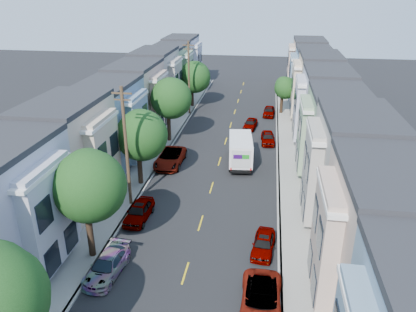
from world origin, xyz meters
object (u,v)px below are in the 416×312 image
at_px(tree_c, 141,135).
at_px(utility_pole_far, 189,78).
at_px(parked_left_d, 170,158).
at_px(parked_left_c, 139,211).
at_px(parked_right_a, 261,301).
at_px(parked_right_b, 263,244).
at_px(tree_e, 194,77).
at_px(tree_far_r, 285,88).
at_px(parked_left_b, 107,266).
at_px(parked_right_c, 268,138).
at_px(parked_right_d, 269,111).
at_px(tree_d, 170,98).
at_px(fedex_truck, 240,149).
at_px(utility_pole_near, 126,148).
at_px(lead_sedan, 250,124).
at_px(tree_b, 88,187).

distance_m(tree_c, utility_pole_far, 22.24).
bearing_deg(parked_left_d, parked_left_c, -89.81).
height_order(parked_right_a, parked_right_b, parked_right_a).
relative_size(tree_e, tree_far_r, 1.30).
bearing_deg(parked_left_c, parked_left_b, -88.07).
height_order(parked_right_c, parked_right_d, parked_right_c).
bearing_deg(tree_d, parked_right_a, -66.31).
xyz_separation_m(fedex_truck, parked_right_b, (2.73, -14.68, -0.99)).
distance_m(utility_pole_far, fedex_truck, 18.64).
relative_size(tree_far_r, utility_pole_far, 0.53).
relative_size(tree_far_r, parked_left_d, 0.96).
xyz_separation_m(tree_c, utility_pole_near, (0.00, -3.77, 0.30)).
bearing_deg(parked_right_a, parked_left_b, 170.13).
relative_size(tree_e, parked_right_b, 1.79).
bearing_deg(tree_d, parked_right_d, 46.56).
bearing_deg(parked_left_b, lead_sedan, 80.69).
height_order(tree_b, tree_far_r, tree_b).
xyz_separation_m(tree_c, lead_sedan, (8.91, 17.22, -4.22)).
relative_size(parked_left_d, parked_right_c, 1.38).
height_order(lead_sedan, parked_right_c, parked_right_c).
xyz_separation_m(lead_sedan, parked_left_d, (-7.51, -12.58, 0.13)).
height_order(parked_left_d, parked_right_a, parked_left_d).
xyz_separation_m(tree_d, parked_right_d, (11.20, 11.83, -4.55)).
relative_size(utility_pole_far, parked_left_b, 2.34).
bearing_deg(parked_left_c, parked_right_a, -38.60).
height_order(fedex_truck, parked_right_d, fedex_truck).
xyz_separation_m(tree_e, fedex_truck, (8.47, -20.05, -2.88)).
relative_size(utility_pole_far, parked_right_b, 2.62).
xyz_separation_m(parked_left_c, parked_right_b, (9.80, -2.79, -0.07)).
xyz_separation_m(utility_pole_far, fedex_truck, (8.47, -16.23, -3.54)).
bearing_deg(tree_b, tree_c, 90.00).
distance_m(fedex_truck, parked_left_c, 13.86).
distance_m(utility_pole_far, parked_left_b, 35.10).
bearing_deg(tree_far_r, parked_left_d, -120.80).
bearing_deg(tree_far_r, parked_left_b, -107.69).
bearing_deg(fedex_truck, parked_left_c, -126.34).
relative_size(tree_d, parked_right_d, 1.90).
height_order(tree_c, fedex_truck, tree_c).
height_order(tree_b, parked_right_a, tree_b).
relative_size(tree_c, tree_far_r, 1.35).
bearing_deg(parked_right_c, utility_pole_near, -128.32).
xyz_separation_m(fedex_truck, parked_left_d, (-7.07, -1.37, -0.85)).
xyz_separation_m(utility_pole_far, parked_left_d, (1.40, -17.60, -4.39)).
height_order(tree_d, lead_sedan, tree_d).
height_order(fedex_truck, parked_right_c, fedex_truck).
height_order(parked_right_a, parked_right_d, parked_right_a).
bearing_deg(tree_e, parked_left_d, -86.26).
xyz_separation_m(tree_d, parked_right_b, (11.20, -19.94, -4.58)).
relative_size(parked_left_b, parked_right_b, 1.12).
relative_size(parked_left_b, parked_right_a, 0.85).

